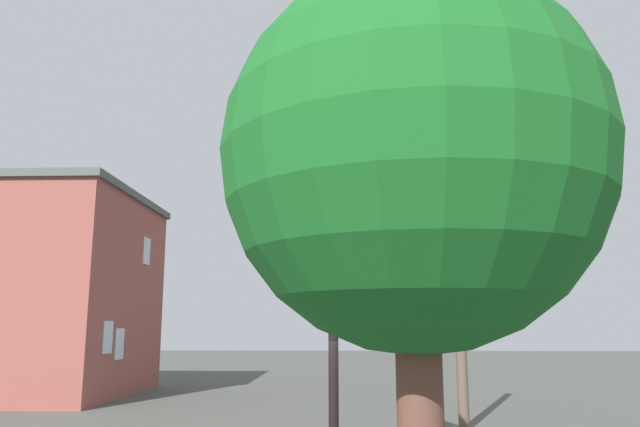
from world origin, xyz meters
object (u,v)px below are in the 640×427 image
(tree_near, at_px, (413,164))
(brick_building, at_px, (44,292))
(signal_pole_assembly, at_px, (369,181))
(utility_pole, at_px, (458,284))

(tree_near, bearing_deg, brick_building, -147.39)
(signal_pole_assembly, distance_m, tree_near, 5.25)
(signal_pole_assembly, bearing_deg, utility_pole, 159.23)
(tree_near, height_order, brick_building, brick_building)
(utility_pole, bearing_deg, brick_building, -115.81)
(utility_pole, relative_size, tree_near, 1.37)
(utility_pole, height_order, brick_building, brick_building)
(brick_building, bearing_deg, tree_near, 32.61)
(brick_building, bearing_deg, utility_pole, 64.19)
(utility_pole, bearing_deg, signal_pole_assembly, -20.77)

